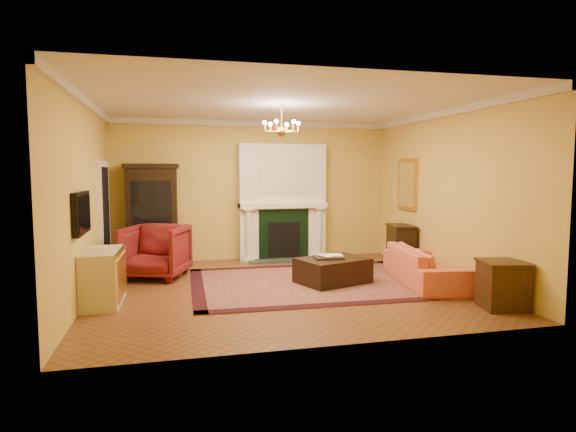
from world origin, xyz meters
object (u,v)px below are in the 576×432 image
object	(u,v)px
pedestal_table	(115,263)
coral_sofa	(425,260)
china_cabinet	(153,217)
commode	(103,277)
console_table	(401,246)
end_table	(503,286)
wingback_armchair	(156,249)
leather_ottoman	(333,270)

from	to	relation	value
pedestal_table	coral_sofa	bearing A→B (deg)	-13.04
china_cabinet	commode	xyz separation A→B (m)	(-0.60, -2.86, -0.60)
pedestal_table	console_table	size ratio (longest dim) A/B	0.80
end_table	commode	bearing A→B (deg)	164.06
wingback_armchair	leather_ottoman	distance (m)	3.19
end_table	console_table	xyz separation A→B (m)	(0.06, 3.19, 0.08)
wingback_armchair	china_cabinet	bearing A→B (deg)	114.73
wingback_armchair	end_table	xyz separation A→B (m)	(4.77, -3.15, -0.20)
commode	wingback_armchair	bearing A→B (deg)	68.33
wingback_armchair	coral_sofa	xyz separation A→B (m)	(4.47, -1.54, -0.11)
china_cabinet	coral_sofa	distance (m)	5.38
leather_ottoman	end_table	bearing A→B (deg)	-67.13
china_cabinet	end_table	xyz separation A→B (m)	(4.85, -4.42, -0.67)
pedestal_table	end_table	bearing A→B (deg)	-27.32
pedestal_table	end_table	world-z (taller)	end_table
wingback_armchair	coral_sofa	world-z (taller)	wingback_armchair
end_table	console_table	world-z (taller)	console_table
leather_ottoman	pedestal_table	bearing A→B (deg)	148.16
commode	end_table	world-z (taller)	commode
console_table	leather_ottoman	world-z (taller)	console_table
china_cabinet	wingback_armchair	xyz separation A→B (m)	(0.09, -1.27, -0.46)
wingback_armchair	console_table	world-z (taller)	wingback_armchair
commode	end_table	size ratio (longest dim) A/B	1.65
coral_sofa	leather_ottoman	bearing A→B (deg)	84.75
china_cabinet	pedestal_table	xyz separation A→B (m)	(-0.57, -1.62, -0.62)
coral_sofa	leather_ottoman	xyz separation A→B (m)	(-1.52, 0.39, -0.19)
china_cabinet	end_table	distance (m)	6.60
coral_sofa	console_table	distance (m)	1.62
commode	console_table	size ratio (longest dim) A/B	1.32
wingback_armchair	coral_sofa	bearing A→B (deg)	1.83
coral_sofa	end_table	distance (m)	1.64
pedestal_table	china_cabinet	bearing A→B (deg)	70.70
commode	leather_ottoman	xyz separation A→B (m)	(3.64, 0.44, -0.17)
wingback_armchair	pedestal_table	bearing A→B (deg)	-130.74
end_table	leather_ottoman	bearing A→B (deg)	132.19
wingback_armchair	commode	size ratio (longest dim) A/B	0.99
wingback_armchair	console_table	bearing A→B (deg)	21.28
pedestal_table	console_table	distance (m)	5.49
wingback_armchair	commode	world-z (taller)	wingback_armchair
console_table	leather_ottoman	distance (m)	2.23
commode	coral_sofa	size ratio (longest dim) A/B	0.50
commode	end_table	distance (m)	5.67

